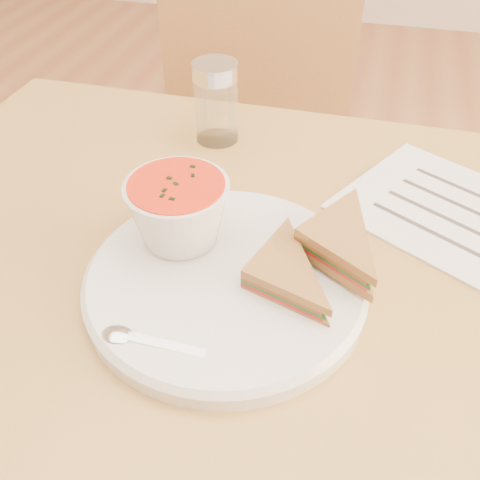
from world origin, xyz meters
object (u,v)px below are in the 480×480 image
(dining_table, at_px, (261,435))
(chair_far, at_px, (267,215))
(condiment_shaker, at_px, (216,103))
(soup_bowl, at_px, (179,214))
(plate, at_px, (226,281))

(dining_table, xyz_separation_m, chair_far, (-0.09, 0.45, 0.07))
(dining_table, bearing_deg, condiment_shaker, 118.90)
(dining_table, relative_size, chair_far, 1.13)
(soup_bowl, bearing_deg, chair_far, 89.47)
(plate, distance_m, condiment_shaker, 0.30)
(chair_far, distance_m, plate, 0.60)
(chair_far, bearing_deg, plate, 76.09)
(soup_bowl, bearing_deg, plate, -32.42)
(chair_far, height_order, plate, chair_far)
(chair_far, height_order, soup_bowl, chair_far)
(dining_table, distance_m, condiment_shaker, 0.51)
(chair_far, xyz_separation_m, soup_bowl, (-0.00, -0.46, 0.36))
(plate, relative_size, soup_bowl, 2.67)
(plate, distance_m, soup_bowl, 0.09)
(soup_bowl, distance_m, condiment_shaker, 0.25)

